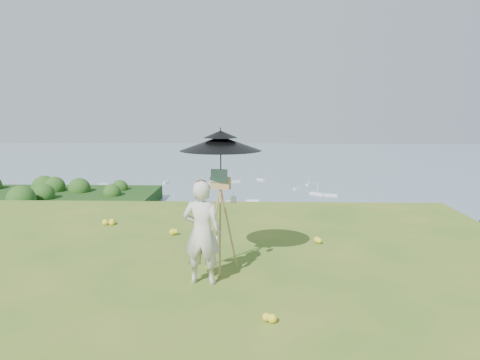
# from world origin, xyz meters

# --- Properties ---
(ground) EXTENTS (14.00, 14.00, 0.00)m
(ground) POSITION_xyz_m (0.00, 0.00, 0.00)
(ground) COLOR #3C6D1F
(ground) RESTS_ON ground
(shoreline_tier) EXTENTS (170.00, 28.00, 8.00)m
(shoreline_tier) POSITION_xyz_m (0.00, 75.00, -36.00)
(shoreline_tier) COLOR slate
(shoreline_tier) RESTS_ON bay_water
(bay_water) EXTENTS (700.00, 700.00, 0.00)m
(bay_water) POSITION_xyz_m (0.00, 240.00, -34.00)
(bay_water) COLOR #718CA2
(bay_water) RESTS_ON ground
(peninsula) EXTENTS (90.00, 60.00, 12.00)m
(peninsula) POSITION_xyz_m (-75.00, 155.00, -29.00)
(peninsula) COLOR #0F350E
(peninsula) RESTS_ON bay_water
(slope_trees) EXTENTS (110.00, 50.00, 6.00)m
(slope_trees) POSITION_xyz_m (0.00, 35.00, -15.00)
(slope_trees) COLOR #284F17
(slope_trees) RESTS_ON forest_slope
(harbor_town) EXTENTS (110.00, 22.00, 5.00)m
(harbor_town) POSITION_xyz_m (0.00, 75.00, -29.50)
(harbor_town) COLOR beige
(harbor_town) RESTS_ON shoreline_tier
(moored_boats) EXTENTS (140.00, 140.00, 0.70)m
(moored_boats) POSITION_xyz_m (-12.50, 161.00, -33.65)
(moored_boats) COLOR silver
(moored_boats) RESTS_ON bay_water
(wildflowers) EXTENTS (10.00, 10.50, 0.12)m
(wildflowers) POSITION_xyz_m (0.00, 0.25, 0.06)
(wildflowers) COLOR yellow
(wildflowers) RESTS_ON ground
(painter) EXTENTS (0.62, 0.45, 1.56)m
(painter) POSITION_xyz_m (1.08, 0.96, 0.78)
(painter) COLOR beige
(painter) RESTS_ON ground
(field_easel) EXTENTS (0.76, 0.76, 1.65)m
(field_easel) POSITION_xyz_m (1.31, 1.52, 0.83)
(field_easel) COLOR #AD7E48
(field_easel) RESTS_ON ground
(sun_umbrella) EXTENTS (1.42, 1.42, 0.93)m
(sun_umbrella) POSITION_xyz_m (1.32, 1.55, 1.82)
(sun_umbrella) COLOR black
(sun_umbrella) RESTS_ON field_easel
(painter_cap) EXTENTS (0.22, 0.25, 0.10)m
(painter_cap) POSITION_xyz_m (1.08, 0.96, 1.51)
(painter_cap) COLOR #D17472
(painter_cap) RESTS_ON painter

